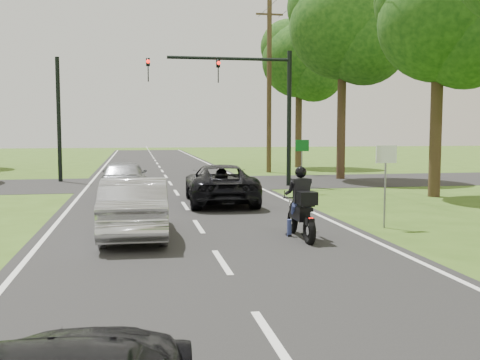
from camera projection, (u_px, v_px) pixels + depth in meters
name	position (u px, v px, depth m)	size (l,w,h in m)	color
ground	(222.00, 263.00, 10.68)	(140.00, 140.00, 0.00)	#355217
road	(180.00, 199.00, 20.47)	(8.00, 100.00, 0.01)	black
cross_road	(170.00, 183.00, 26.34)	(60.00, 7.00, 0.01)	black
motorcycle_rider	(302.00, 210.00, 12.90)	(0.56, 1.98, 1.71)	black
dark_suv	(220.00, 184.00, 19.20)	(2.22, 4.81, 1.34)	black
silver_sedan	(134.00, 207.00, 13.21)	(1.47, 4.23, 1.39)	#B8B8BD
silver_suv	(124.00, 178.00, 21.07)	(1.66, 4.12, 1.40)	#A5A7AD
traffic_signal	(248.00, 93.00, 24.62)	(6.38, 0.44, 6.00)	black
signal_pole_far	(59.00, 120.00, 27.08)	(0.20, 0.20, 6.00)	black
utility_pole_far	(269.00, 86.00, 32.89)	(1.60, 0.28, 10.00)	#4D3923
sign_white	(386.00, 166.00, 14.31)	(0.55, 0.07, 2.12)	slate
sign_green	(302.00, 153.00, 22.18)	(0.55, 0.07, 2.12)	slate
tree_row_c	(448.00, 28.00, 20.52)	(4.80, 4.65, 8.76)	#332316
tree_row_d	(350.00, 31.00, 28.08)	(5.76, 5.58, 10.45)	#332316
tree_row_e	(304.00, 64.00, 37.04)	(5.28, 5.12, 9.61)	#332316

